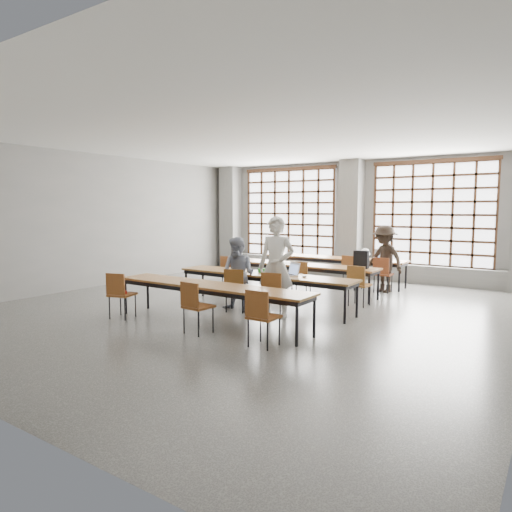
{
  "coord_description": "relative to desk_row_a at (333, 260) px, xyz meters",
  "views": [
    {
      "loc": [
        5.25,
        -7.67,
        2.08
      ],
      "look_at": [
        -0.18,
        0.4,
        1.06
      ],
      "focal_mm": 32.0,
      "sensor_mm": 36.0,
      "label": 1
    }
  ],
  "objects": [
    {
      "name": "desk_row_a",
      "position": [
        0.0,
        0.0,
        0.0
      ],
      "size": [
        4.0,
        0.7,
        0.73
      ],
      "color": "brown",
      "rests_on": "floor"
    },
    {
      "name": "mouse",
      "position": [
        1.08,
        -3.74,
        0.08
      ],
      "size": [
        0.1,
        0.07,
        0.04
      ],
      "primitive_type": "ellipsoid",
      "rotation": [
        0.0,
        0.0,
        -0.1
      ],
      "color": "white",
      "rests_on": "desk_row_c"
    },
    {
      "name": "chair_front_left",
      "position": [
        -0.14,
        -4.34,
        -0.13
      ],
      "size": [
        0.53,
        0.53,
        0.88
      ],
      "color": "brown",
      "rests_on": "floor"
    },
    {
      "name": "column_left",
      "position": [
        -4.53,
        1.3,
        1.09
      ],
      "size": [
        0.6,
        0.55,
        3.5
      ],
      "primitive_type": "cube",
      "color": "#5C5C59",
      "rests_on": "floor"
    },
    {
      "name": "window_right",
      "position": [
        2.22,
        1.5,
        1.24
      ],
      "size": [
        3.32,
        0.12,
        3.0
      ],
      "color": "white",
      "rests_on": "wall_back"
    },
    {
      "name": "chair_mid_left",
      "position": [
        -1.7,
        -2.49,
        -0.13
      ],
      "size": [
        0.42,
        0.43,
        0.88
      ],
      "color": "brown",
      "rests_on": "floor"
    },
    {
      "name": "laptop_front",
      "position": [
        0.71,
        -3.62,
        0.13
      ],
      "size": [
        0.46,
        0.44,
        0.26
      ],
      "color": "silver",
      "rests_on": "desk_row_c"
    },
    {
      "name": "desk_row_d",
      "position": [
        0.07,
        -5.4,
        0.0
      ],
      "size": [
        4.0,
        0.7,
        0.73
      ],
      "color": "brown",
      "rests_on": "floor"
    },
    {
      "name": "student_male",
      "position": [
        0.73,
        -4.22,
        0.3
      ],
      "size": [
        0.79,
        0.6,
        1.93
      ],
      "primitive_type": "imported",
      "rotation": [
        0.0,
        0.0,
        0.22
      ],
      "color": "silver",
      "rests_on": "floor"
    },
    {
      "name": "plastic_bag",
      "position": [
        0.9,
        0.05,
        0.21
      ],
      "size": [
        0.27,
        0.23,
        0.29
      ],
      "primitive_type": "ellipsoid",
      "rotation": [
        0.0,
        0.0,
        -0.07
      ],
      "color": "white",
      "rests_on": "desk_row_a"
    },
    {
      "name": "ceiling",
      "position": [
        -0.03,
        -3.92,
        2.84
      ],
      "size": [
        11.0,
        11.0,
        0.0
      ],
      "primitive_type": "plane",
      "rotation": [
        3.14,
        0.0,
        0.0
      ],
      "color": "silver",
      "rests_on": "floor"
    },
    {
      "name": "column_mid",
      "position": [
        -0.03,
        1.3,
        1.09
      ],
      "size": [
        0.6,
        0.55,
        3.5
      ],
      "primitive_type": "cube",
      "color": "#5C5C59",
      "rests_on": "floor"
    },
    {
      "name": "chair_back_mid",
      "position": [
        0.78,
        -0.63,
        -0.13
      ],
      "size": [
        0.5,
        0.51,
        0.88
      ],
      "color": "brown",
      "rests_on": "floor"
    },
    {
      "name": "laptop_back",
      "position": [
        1.33,
        0.11,
        0.13
      ],
      "size": [
        0.44,
        0.41,
        0.26
      ],
      "color": "#B3B2B7",
      "rests_on": "desk_row_a"
    },
    {
      "name": "chair_front_right",
      "position": [
        0.75,
        -4.35,
        -0.13
      ],
      "size": [
        0.49,
        0.5,
        0.88
      ],
      "color": "brown",
      "rests_on": "floor"
    },
    {
      "name": "red_pouch",
      "position": [
        -1.63,
        -5.95,
        -0.16
      ],
      "size": [
        0.21,
        0.11,
        0.06
      ],
      "primitive_type": "cube",
      "rotation": [
        0.0,
        0.0,
        -0.15
      ],
      "color": "red",
      "rests_on": "chair_near_left"
    },
    {
      "name": "wall_back",
      "position": [
        -0.03,
        1.58,
        1.09
      ],
      "size": [
        10.0,
        0.0,
        10.0
      ],
      "primitive_type": "plane",
      "rotation": [
        1.57,
        0.0,
        0.0
      ],
      "color": "slate",
      "rests_on": "floor"
    },
    {
      "name": "desk_row_b",
      "position": [
        -0.1,
        -1.86,
        0.0
      ],
      "size": [
        4.0,
        0.7,
        0.73
      ],
      "color": "brown",
      "rests_on": "floor"
    },
    {
      "name": "sill_ledge",
      "position": [
        -0.03,
        1.38,
        -0.41
      ],
      "size": [
        9.8,
        0.35,
        0.5
      ],
      "primitive_type": "cube",
      "color": "#5C5C59",
      "rests_on": "floor"
    },
    {
      "name": "paper_sheet_c",
      "position": [
        0.0,
        -1.86,
        0.07
      ],
      "size": [
        0.3,
        0.22,
        0.0
      ],
      "primitive_type": "cube",
      "rotation": [
        0.0,
        0.0,
        0.02
      ],
      "color": "silver",
      "rests_on": "desk_row_b"
    },
    {
      "name": "chair_near_right",
      "position": [
        1.57,
        -6.02,
        -0.13
      ],
      "size": [
        0.42,
        0.43,
        0.88
      ],
      "color": "brown",
      "rests_on": "floor"
    },
    {
      "name": "chair_near_left",
      "position": [
        -1.61,
        -6.02,
        -0.13
      ],
      "size": [
        0.51,
        0.51,
        0.88
      ],
      "color": "brown",
      "rests_on": "floor"
    },
    {
      "name": "desk_row_c",
      "position": [
        0.13,
        -3.72,
        0.0
      ],
      "size": [
        4.0,
        0.7,
        0.73
      ],
      "color": "brown",
      "rests_on": "floor"
    },
    {
      "name": "chair_near_mid",
      "position": [
        0.26,
        -6.02,
        -0.13
      ],
      "size": [
        0.45,
        0.46,
        0.88
      ],
      "color": "brown",
      "rests_on": "floor"
    },
    {
      "name": "chair_mid_right",
      "position": [
        1.7,
        -2.49,
        -0.13
      ],
      "size": [
        0.43,
        0.44,
        0.88
      ],
      "color": "brown",
      "rests_on": "floor"
    },
    {
      "name": "wall_left",
      "position": [
        -5.03,
        -3.92,
        1.09
      ],
      "size": [
        0.0,
        11.0,
        11.0
      ],
      "primitive_type": "plane",
      "rotation": [
        1.57,
        0.0,
        1.57
      ],
      "color": "slate",
      "rests_on": "floor"
    },
    {
      "name": "floor",
      "position": [
        -0.03,
        -3.92,
        -0.66
      ],
      "size": [
        11.0,
        11.0,
        0.0
      ],
      "primitive_type": "plane",
      "color": "#464644",
      "rests_on": "ground"
    },
    {
      "name": "window_left",
      "position": [
        -2.28,
        1.5,
        1.24
      ],
      "size": [
        3.32,
        0.12,
        3.0
      ],
      "color": "white",
      "rests_on": "wall_back"
    },
    {
      "name": "student_female",
      "position": [
        -0.17,
        -4.22,
        0.08
      ],
      "size": [
        0.77,
        0.62,
        1.5
      ],
      "primitive_type": "imported",
      "rotation": [
        0.0,
        0.0,
        0.07
      ],
      "color": "#19264B",
      "rests_on": "floor"
    },
    {
      "name": "chair_mid_centre",
      "position": [
        0.32,
        -2.48,
        -0.13
      ],
      "size": [
        0.5,
        0.5,
        0.88
      ],
      "color": "brown",
      "rests_on": "floor"
    },
    {
      "name": "paper_sheet_b",
      "position": [
        -0.4,
        -1.91,
        0.07
      ],
      "size": [
        0.36,
        0.33,
        0.0
      ],
      "primitive_type": "cube",
      "rotation": [
        0.0,
        0.0,
        -0.51
      ],
      "color": "silver",
      "rests_on": "desk_row_b"
    },
    {
      "name": "phone",
      "position": [
        0.31,
        -3.82,
        0.07
      ],
      "size": [
        0.14,
        0.09,
        0.01
      ],
      "primitive_type": "cube",
      "rotation": [
        0.0,
        0.0,
        0.24
      ],
      "color": "black",
      "rests_on": "desk_row_c"
    },
    {
      "name": "student_back",
      "position": [
        1.6,
        -0.5,
        0.16
      ],
      "size": [
        1.22,
        0.96,
        1.66
      ],
      "primitive_type": "imported",
      "rotation": [
        0.0,
        0.0,
        -0.37
      ],
      "color": "black",
      "rests_on": "floor"
    },
    {
      "name": "backpack",
      "position": [
        1.5,
        -1.81,
        0.27
      ],
      "size": [
        0.34,
        0.23,
        0.4
      ],
      "primitive_type": "cube",
      "rotation": [
        0.0,
        0.0,
        0.11
      ],
      "color": "black",
      "rests_on": "desk_row_b"
    },
    {
      "name": "green_box",
      "position": [
        0.08,
        -3.64,
        0.11
      ],
      "size": [
        0.25,
        0.1,
        0.09
      ],
      "primitive_type": "cube",
      "rotation": [
        0.0,
        0.0,
        0.05
      ],
      "color": "green",
      "rests_on": "desk_row_c"
    },
    {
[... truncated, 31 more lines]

